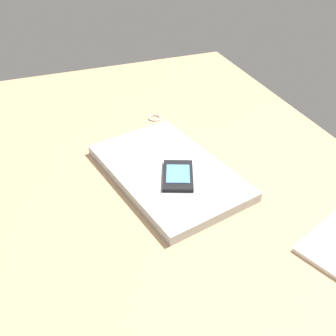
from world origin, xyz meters
TOP-DOWN VIEW (x-y plane):
  - desk_surface at (0.00, 0.00)cm, footprint 120.00×80.00cm
  - laptop_closed at (4.60, -3.71)cm, footprint 37.82×28.19cm
  - cell_phone_on_laptop at (8.36, -2.97)cm, footprint 11.33×9.25cm
  - key_ring at (-19.95, 1.72)cm, footprint 3.32×3.32cm

SIDE VIEW (x-z plane):
  - desk_surface at x=0.00cm, z-range 0.00..3.00cm
  - key_ring at x=-19.95cm, z-range 3.00..3.36cm
  - laptop_closed at x=4.60cm, z-range 3.00..5.10cm
  - cell_phone_on_laptop at x=8.36cm, z-range 5.07..6.03cm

